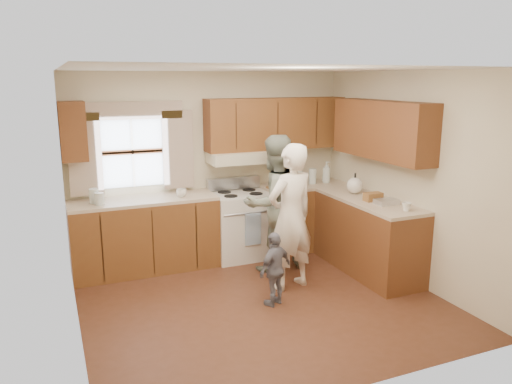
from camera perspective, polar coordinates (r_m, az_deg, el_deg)
name	(u,v)px	position (r m, az deg, el deg)	size (l,w,h in m)	color
room	(262,191)	(5.24, 0.69, 0.08)	(3.80, 3.80, 3.80)	#4A2817
kitchen_fixtures	(272,201)	(6.54, 1.86, -1.06)	(3.80, 2.25, 2.15)	#4C2310
stove	(240,224)	(6.84, -1.83, -3.67)	(0.76, 0.67, 1.07)	silver
woman_left	(291,217)	(5.75, 4.00, -2.88)	(0.62, 0.41, 1.71)	silver
woman_right	(274,203)	(6.30, 2.08, -1.32)	(0.84, 0.66, 1.74)	#2A4234
child	(275,269)	(5.43, 2.20, -8.77)	(0.48, 0.20, 0.82)	slate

